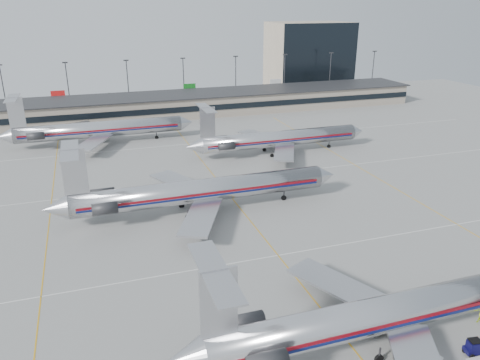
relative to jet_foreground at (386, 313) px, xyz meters
name	(u,v)px	position (x,y,z in m)	size (l,w,h in m)	color
ground	(311,297)	(-3.33, 9.24, -3.47)	(260.00, 260.00, 0.00)	gray
apron_markings	(278,255)	(-3.33, 19.24, -3.46)	(160.00, 0.15, 0.02)	silver
terminal	(165,105)	(-3.33, 107.21, -0.31)	(162.00, 17.00, 6.25)	gray
light_mast_row	(156,80)	(-3.33, 121.24, 5.11)	(163.60, 0.40, 15.28)	#38383D
distant_building	(308,56)	(58.67, 137.24, 9.03)	(30.00, 20.00, 25.00)	tan
jet_foreground	(386,313)	(0.00, 0.00, 0.00)	(45.65, 26.88, 11.95)	silver
jet_second_row	(196,191)	(-10.43, 36.52, 0.20)	(48.22, 28.39, 12.62)	silver
jet_third_row	(276,139)	(14.04, 61.73, -0.05)	(43.05, 26.48, 11.77)	silver
jet_back_row	(96,129)	(-24.07, 82.33, 0.16)	(45.65, 28.08, 12.48)	silver
tug_right	(475,348)	(7.40, -4.43, -2.67)	(2.30, 1.39, 1.76)	#0B0A38
belt_loader	(385,325)	(1.39, 1.52, -2.87)	(4.33, 1.93, 2.22)	#A1A1A1
ramp_worker_near	(397,349)	(0.07, -2.27, -2.63)	(0.61, 0.40, 1.68)	#A6CF13
cone_right	(478,339)	(9.22, -3.02, -3.17)	(0.43, 0.43, 0.59)	red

